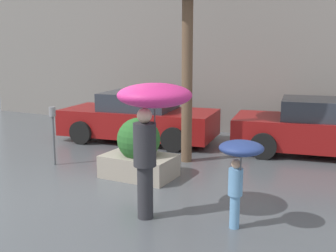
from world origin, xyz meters
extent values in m
plane|color=#51565B|center=(0.00, 0.00, 0.00)|extent=(40.00, 40.00, 0.00)
cube|color=gray|center=(0.00, 6.50, 3.00)|extent=(18.00, 0.30, 6.00)
cube|color=#9E9384|center=(0.41, 1.44, 0.22)|extent=(1.39, 0.89, 0.44)
sphere|color=#286028|center=(0.41, 1.44, 0.76)|extent=(0.85, 0.85, 0.85)
cylinder|color=#2D2D33|center=(1.54, -0.24, 0.41)|extent=(0.24, 0.24, 0.81)
cylinder|color=#2D2D33|center=(1.54, -0.24, 1.14)|extent=(0.34, 0.34, 0.64)
sphere|color=beige|center=(1.54, -0.24, 1.57)|extent=(0.22, 0.22, 0.22)
cylinder|color=#4C4C51|center=(1.65, -0.14, 1.51)|extent=(0.02, 0.02, 0.69)
ellipsoid|color=#E02D84|center=(1.65, -0.14, 1.86)|extent=(1.09, 1.09, 0.35)
cylinder|color=#669ED1|center=(2.85, 0.02, 0.25)|extent=(0.14, 0.14, 0.49)
cylinder|color=#669ED1|center=(2.85, 0.02, 0.69)|extent=(0.20, 0.20, 0.39)
sphere|color=tan|center=(2.85, 0.02, 0.95)|extent=(0.13, 0.13, 0.13)
cylinder|color=#4C4C51|center=(2.93, -0.02, 0.95)|extent=(0.02, 0.02, 0.49)
ellipsoid|color=navy|center=(2.93, -0.02, 1.19)|extent=(0.61, 0.61, 0.20)
cube|color=maroon|center=(-1.28, 4.25, 0.51)|extent=(4.34, 2.32, 0.69)
cube|color=#2D333D|center=(-1.28, 4.25, 1.09)|extent=(2.05, 1.74, 0.47)
cylinder|color=black|center=(-2.42, 3.20, 0.31)|extent=(0.64, 0.30, 0.61)
cylinder|color=black|center=(-2.67, 4.93, 0.31)|extent=(0.64, 0.30, 0.61)
cylinder|color=black|center=(0.11, 3.56, 0.31)|extent=(0.64, 0.30, 0.61)
cylinder|color=black|center=(-0.13, 5.29, 0.31)|extent=(0.64, 0.30, 0.61)
cube|color=maroon|center=(3.33, 4.97, 0.51)|extent=(4.27, 2.41, 0.69)
cube|color=#2D333D|center=(3.33, 4.97, 1.09)|extent=(2.04, 1.78, 0.47)
cylinder|color=black|center=(2.24, 3.89, 0.31)|extent=(0.64, 0.32, 0.61)
cylinder|color=black|center=(1.95, 5.62, 0.31)|extent=(0.64, 0.32, 0.61)
cylinder|color=brown|center=(0.76, 2.92, 1.93)|extent=(0.24, 0.24, 3.86)
cylinder|color=#595B60|center=(-1.67, 1.33, 0.54)|extent=(0.05, 0.05, 1.08)
cylinder|color=gray|center=(-1.67, 1.33, 1.18)|extent=(0.14, 0.14, 0.20)
camera|label=1|loc=(4.59, -5.42, 2.56)|focal=45.00mm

